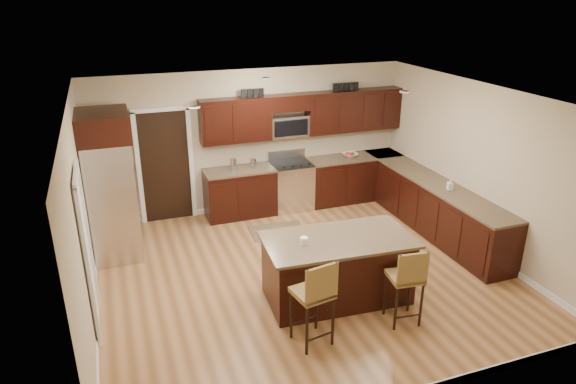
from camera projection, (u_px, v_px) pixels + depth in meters
name	position (u px, v px, depth m)	size (l,w,h in m)	color
floor	(304.00, 274.00, 7.82)	(6.00, 6.00, 0.00)	#A06D3F
ceiling	(307.00, 97.00, 6.82)	(6.00, 6.00, 0.00)	silver
wall_back	(252.00, 141.00, 9.72)	(6.00, 6.00, 0.00)	tan
wall_left	(81.00, 222.00, 6.38)	(5.50, 5.50, 0.00)	tan
wall_right	(478.00, 168.00, 8.26)	(5.50, 5.50, 0.00)	tan
base_cabinets	(371.00, 196.00, 9.51)	(4.02, 3.96, 0.92)	black
upper_cabinets	(307.00, 113.00, 9.73)	(4.00, 0.33, 0.80)	black
range	(291.00, 185.00, 10.00)	(0.76, 0.64, 1.11)	silver
microwave	(288.00, 126.00, 9.71)	(0.76, 0.31, 0.40)	silver
doorway	(165.00, 167.00, 9.31)	(0.85, 0.03, 2.06)	black
pantry_door	(87.00, 256.00, 6.25)	(0.03, 0.80, 2.04)	white
letter_decor	(300.00, 90.00, 9.51)	(2.20, 0.03, 0.15)	black
island	(337.00, 270.00, 7.08)	(2.08, 1.18, 0.92)	black
stool_left	(315.00, 294.00, 6.02)	(0.50, 0.50, 1.15)	olive
stool_right	(407.00, 278.00, 6.43)	(0.45, 0.45, 1.08)	olive
refrigerator	(110.00, 185.00, 7.99)	(0.79, 1.03, 2.35)	silver
floor_mat	(278.00, 231.00, 9.18)	(0.97, 0.65, 0.01)	brown
fruit_bowl	(350.00, 155.00, 10.21)	(0.31, 0.31, 0.08)	silver
soap_bottle	(450.00, 184.00, 8.52)	(0.08, 0.09, 0.19)	#B2B2B2
canister_tall	(233.00, 164.00, 9.44)	(0.12, 0.12, 0.22)	silver
canister_short	(253.00, 163.00, 9.56)	(0.11, 0.11, 0.18)	silver
island_jar	(304.00, 241.00, 6.72)	(0.10, 0.10, 0.10)	white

